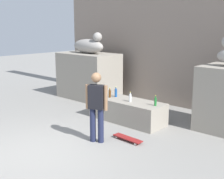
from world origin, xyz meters
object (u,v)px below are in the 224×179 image
object	(u,v)px
bottle_blue	(116,93)
bottle_clear	(130,98)
skateboard	(128,138)
statue_reclining_left	(89,46)
bottle_brown	(110,94)
skater	(97,104)
bottle_green	(155,102)

from	to	relation	value
bottle_blue	bottle_clear	world-z (taller)	bottle_blue
skateboard	bottle_clear	distance (m)	1.48
statue_reclining_left	bottle_blue	world-z (taller)	statue_reclining_left
bottle_brown	statue_reclining_left	bearing A→B (deg)	149.83
skater	bottle_brown	xyz separation A→B (m)	(-1.03, 1.58, -0.17)
statue_reclining_left	skateboard	world-z (taller)	statue_reclining_left
skateboard	statue_reclining_left	bearing A→B (deg)	-29.26
skater	bottle_green	distance (m)	1.78
bottle_green	bottle_clear	size ratio (longest dim) A/B	1.00
bottle_blue	statue_reclining_left	bearing A→B (deg)	154.10
bottle_brown	bottle_clear	bearing A→B (deg)	0.62
skater	bottle_brown	size ratio (longest dim) A/B	5.90
statue_reclining_left	bottle_blue	bearing A→B (deg)	-20.05
statue_reclining_left	bottle_brown	xyz separation A→B (m)	(2.26, -1.31, -1.24)
skateboard	skater	bearing A→B (deg)	48.46
statue_reclining_left	bottle_clear	xyz separation A→B (m)	(3.03, -1.31, -1.24)
skater	bottle_green	size ratio (longest dim) A/B	5.93
bottle_blue	skateboard	bearing A→B (deg)	-39.97
skater	bottle_green	xyz separation A→B (m)	(0.50, 1.70, -0.17)
bottle_clear	skater	bearing A→B (deg)	-80.60
statue_reclining_left	bottle_brown	bearing A→B (deg)	-24.32
statue_reclining_left	skater	distance (m)	4.51
skateboard	bottle_clear	xyz separation A→B (m)	(-0.78, 1.05, 0.68)
bottle_green	bottle_brown	world-z (taller)	bottle_brown
skateboard	bottle_green	world-z (taller)	bottle_green
bottle_green	bottle_clear	distance (m)	0.77
statue_reclining_left	skateboard	bearing A→B (deg)	-25.98
bottle_green	statue_reclining_left	bearing A→B (deg)	162.55
skateboard	bottle_brown	distance (m)	1.98
skater	bottle_clear	xyz separation A→B (m)	(-0.26, 1.58, -0.17)
skateboard	bottle_brown	xyz separation A→B (m)	(-1.54, 1.05, 0.68)
skater	bottle_blue	world-z (taller)	skater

